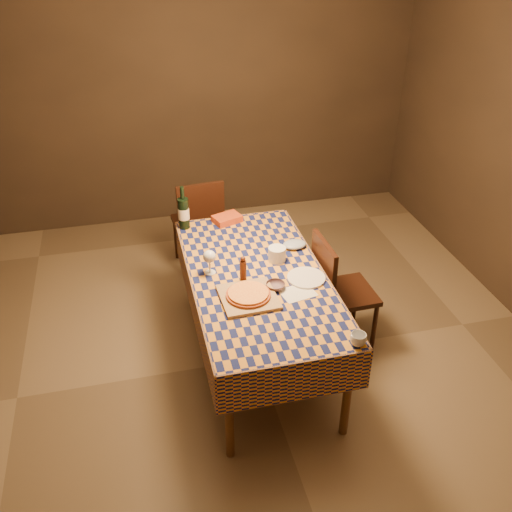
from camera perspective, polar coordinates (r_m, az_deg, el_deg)
The scene contains 16 objects.
room at distance 3.69m, azimuth 0.18°, elevation 5.53°, with size 5.00×5.10×2.70m.
dining_table at distance 4.03m, azimuth 0.17°, elevation -2.86°, with size 0.94×1.84×0.77m.
cutting_board at distance 3.76m, azimuth -0.77°, elevation -4.13°, with size 0.36×0.36×0.02m, color #9C7649.
pizza at distance 3.74m, azimuth -0.77°, elevation -3.82°, with size 0.37×0.37×0.03m.
pepper_mill at distance 3.88m, azimuth -1.30°, elevation -1.37°, with size 0.06×0.06×0.19m.
bowl at distance 3.85m, azimuth 1.96°, elevation -3.00°, with size 0.13×0.13×0.04m, color #5C444D.
wine_glass at distance 3.96m, azimuth -4.68°, elevation -0.14°, with size 0.09×0.09×0.18m.
wine_bottle at distance 4.55m, azimuth -7.25°, elevation 4.33°, with size 0.11×0.11×0.36m.
deli_tub at distance 4.13m, azimuth 2.11°, elevation 0.19°, with size 0.13×0.13×0.11m, color white.
takeout_container at distance 4.65m, azimuth -2.92°, elevation 3.74°, with size 0.22×0.15×0.05m, color #B23D17.
white_plate at distance 3.96m, azimuth 5.04°, elevation -2.18°, with size 0.27×0.27×0.02m, color silver.
tumbler at distance 3.43m, azimuth 10.19°, elevation -8.21°, with size 0.10×0.10×0.08m, color silver.
flour_patch at distance 3.82m, azimuth 4.20°, elevation -3.69°, with size 0.22×0.17×0.00m, color silver.
flour_bag at distance 4.30m, azimuth 3.87°, elevation 1.17°, with size 0.18×0.13×0.05m, color #8F9FB7.
chair_far at distance 5.23m, azimuth -5.73°, elevation 3.60°, with size 0.46×0.46×0.93m.
chair_right at distance 4.34m, azimuth 8.02°, elevation -3.08°, with size 0.44×0.43×0.93m.
Camera 1 is at (-0.79, -3.21, 2.99)m, focal length 40.00 mm.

